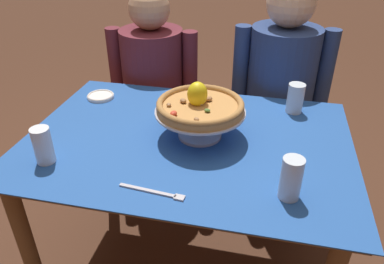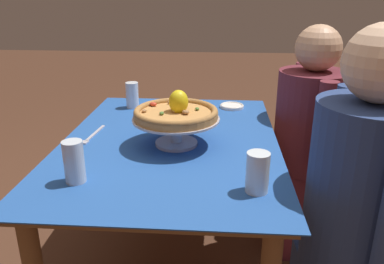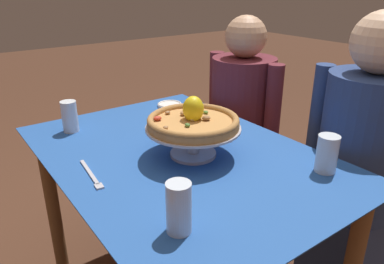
# 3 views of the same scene
# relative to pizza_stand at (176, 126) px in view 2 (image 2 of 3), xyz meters

# --- Properties ---
(dining_table) EXTENTS (1.24, 0.88, 0.74)m
(dining_table) POSITION_rel_pizza_stand_xyz_m (-0.04, -0.03, -0.19)
(dining_table) COLOR brown
(dining_table) RESTS_ON ground
(pizza_stand) EXTENTS (0.34, 0.34, 0.11)m
(pizza_stand) POSITION_rel_pizza_stand_xyz_m (0.00, 0.00, 0.00)
(pizza_stand) COLOR #B7B7C1
(pizza_stand) RESTS_ON dining_table
(pizza) EXTENTS (0.33, 0.33, 0.11)m
(pizza) POSITION_rel_pizza_stand_xyz_m (-0.00, 0.00, 0.06)
(pizza) COLOR #BC8447
(pizza) RESTS_ON pizza_stand
(water_glass_front_right) EXTENTS (0.07, 0.07, 0.14)m
(water_glass_front_right) POSITION_rel_pizza_stand_xyz_m (0.34, -0.29, -0.02)
(water_glass_front_right) COLOR silver
(water_glass_front_right) RESTS_ON dining_table
(water_glass_back_right) EXTENTS (0.07, 0.07, 0.13)m
(water_glass_back_right) POSITION_rel_pizza_stand_xyz_m (0.36, 0.29, -0.02)
(water_glass_back_right) COLOR silver
(water_glass_back_right) RESTS_ON dining_table
(water_glass_front_left) EXTENTS (0.07, 0.07, 0.13)m
(water_glass_front_left) POSITION_rel_pizza_stand_xyz_m (-0.49, -0.28, -0.02)
(water_glass_front_left) COLOR white
(water_glass_front_left) RESTS_ON dining_table
(side_plate) EXTENTS (0.12, 0.12, 0.02)m
(side_plate) POSITION_rel_pizza_stand_xyz_m (-0.52, 0.23, -0.07)
(side_plate) COLOR white
(side_plate) RESTS_ON dining_table
(dinner_fork) EXTENTS (0.22, 0.04, 0.01)m
(dinner_fork) POSITION_rel_pizza_stand_xyz_m (-0.07, -0.36, -0.07)
(dinner_fork) COLOR #B7B7C1
(dinner_fork) RESTS_ON dining_table
(diner_left) EXTENTS (0.49, 0.35, 1.17)m
(diner_left) POSITION_rel_pizza_stand_xyz_m (-0.39, 0.61, -0.25)
(diner_left) COLOR maroon
(diner_left) RESTS_ON ground
(diner_right) EXTENTS (0.50, 0.36, 1.24)m
(diner_right) POSITION_rel_pizza_stand_xyz_m (0.30, 0.62, -0.21)
(diner_right) COLOR navy
(diner_right) RESTS_ON ground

